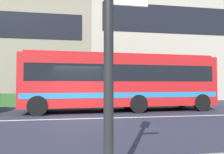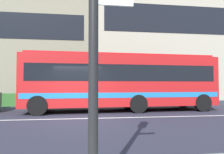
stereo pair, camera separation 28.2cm
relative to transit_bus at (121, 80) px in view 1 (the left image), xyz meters
name	(u,v)px [view 1 (the left image)]	position (x,y,z in m)	size (l,w,h in m)	color
ground_plane	(78,119)	(-2.50, -2.56, -1.81)	(160.00, 160.00, 0.00)	#2D2E3E
lane_centre_line	(78,119)	(-2.50, -2.56, -1.81)	(60.00, 0.16, 0.01)	silver
hedge_row_far	(91,99)	(-1.57, 3.93, -1.36)	(14.38, 1.10, 0.90)	#387231
apartment_block_right	(187,43)	(11.00, 12.05, 4.98)	(24.73, 10.78, 13.58)	#B4AB96
transit_bus	(121,80)	(0.00, 0.00, 0.00)	(11.22, 3.00, 3.29)	red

